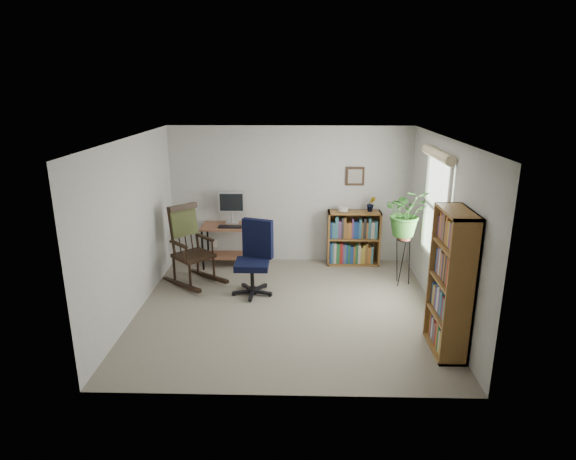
{
  "coord_description": "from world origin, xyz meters",
  "views": [
    {
      "loc": [
        0.17,
        -6.23,
        3.06
      ],
      "look_at": [
        0.0,
        0.4,
        1.05
      ],
      "focal_mm": 30.0,
      "sensor_mm": 36.0,
      "label": 1
    }
  ],
  "objects_px": {
    "office_chair": "(252,259)",
    "rocking_chair": "(193,245)",
    "tall_bookshelf": "(451,283)",
    "low_bookshelf": "(353,238)",
    "desk": "(232,245)"
  },
  "relations": [
    {
      "from": "rocking_chair",
      "to": "desk",
      "type": "bearing_deg",
      "value": 13.5
    },
    {
      "from": "office_chair",
      "to": "rocking_chair",
      "type": "xyz_separation_m",
      "value": [
        -0.97,
        0.4,
        0.07
      ]
    },
    {
      "from": "rocking_chair",
      "to": "tall_bookshelf",
      "type": "relative_size",
      "value": 0.74
    },
    {
      "from": "low_bookshelf",
      "to": "tall_bookshelf",
      "type": "xyz_separation_m",
      "value": [
        0.81,
        -2.87,
        0.39
      ]
    },
    {
      "from": "desk",
      "to": "low_bookshelf",
      "type": "distance_m",
      "value": 2.14
    },
    {
      "from": "rocking_chair",
      "to": "tall_bookshelf",
      "type": "bearing_deg",
      "value": -74.64
    },
    {
      "from": "rocking_chair",
      "to": "low_bookshelf",
      "type": "xyz_separation_m",
      "value": [
        2.62,
        0.93,
        -0.16
      ]
    },
    {
      "from": "desk",
      "to": "tall_bookshelf",
      "type": "xyz_separation_m",
      "value": [
        2.94,
        -2.75,
        0.5
      ]
    },
    {
      "from": "rocking_chair",
      "to": "low_bookshelf",
      "type": "bearing_deg",
      "value": -25.65
    },
    {
      "from": "low_bookshelf",
      "to": "tall_bookshelf",
      "type": "distance_m",
      "value": 3.0
    },
    {
      "from": "office_chair",
      "to": "rocking_chair",
      "type": "height_order",
      "value": "rocking_chair"
    },
    {
      "from": "office_chair",
      "to": "rocking_chair",
      "type": "bearing_deg",
      "value": 176.93
    },
    {
      "from": "rocking_chair",
      "to": "tall_bookshelf",
      "type": "xyz_separation_m",
      "value": [
        3.43,
        -1.94,
        0.23
      ]
    },
    {
      "from": "rocking_chair",
      "to": "office_chair",
      "type": "bearing_deg",
      "value": -67.51
    },
    {
      "from": "desk",
      "to": "office_chair",
      "type": "height_order",
      "value": "office_chair"
    }
  ]
}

